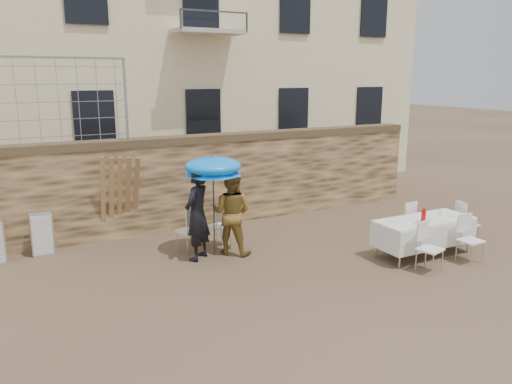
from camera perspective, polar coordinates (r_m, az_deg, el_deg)
name	(u,v)px	position (r m, az deg, el deg)	size (l,w,h in m)	color
ground	(297,306)	(8.30, 4.69, -12.87)	(80.00, 80.00, 0.00)	brown
stone_wall	(188,183)	(12.24, -7.73, 1.08)	(13.00, 0.50, 2.20)	olive
chain_link_fence	(48,102)	(11.34, -22.65, 9.45)	(3.20, 0.06, 1.80)	gray
man_suit	(197,214)	(10.01, -6.73, -2.54)	(0.69, 0.45, 1.89)	black
woman_dress	(231,213)	(10.31, -2.83, -2.39)	(0.85, 0.66, 1.75)	#B08435
umbrella	(213,169)	(10.05, -4.94, 2.58)	(1.20, 1.20, 1.91)	#3F3F44
couple_chair_left	(188,229)	(10.64, -7.73, -4.23)	(0.48, 0.48, 0.96)	white
couple_chair_right	(219,225)	(10.88, -4.26, -3.74)	(0.48, 0.48, 0.96)	white
banquet_table	(425,221)	(10.81, 18.71, -3.15)	(2.10, 0.85, 0.78)	white
soda_bottle	(424,216)	(10.53, 18.60, -2.59)	(0.09, 0.09, 0.26)	red
table_chair_front_left	(430,248)	(9.98, 19.28, -6.05)	(0.48, 0.48, 0.96)	white
table_chair_front_right	(471,239)	(10.78, 23.33, -4.99)	(0.48, 0.48, 0.96)	white
table_chair_back	(403,222)	(11.55, 16.47, -3.26)	(0.48, 0.48, 0.96)	white
table_chair_side	(467,222)	(11.96, 22.95, -3.22)	(0.48, 0.48, 0.96)	white
chair_stack_right	(42,232)	(11.32, -23.31, -4.26)	(0.46, 0.40, 0.92)	white
wood_planks	(117,198)	(11.44, -15.61, -0.66)	(0.70, 0.20, 2.00)	#A37749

